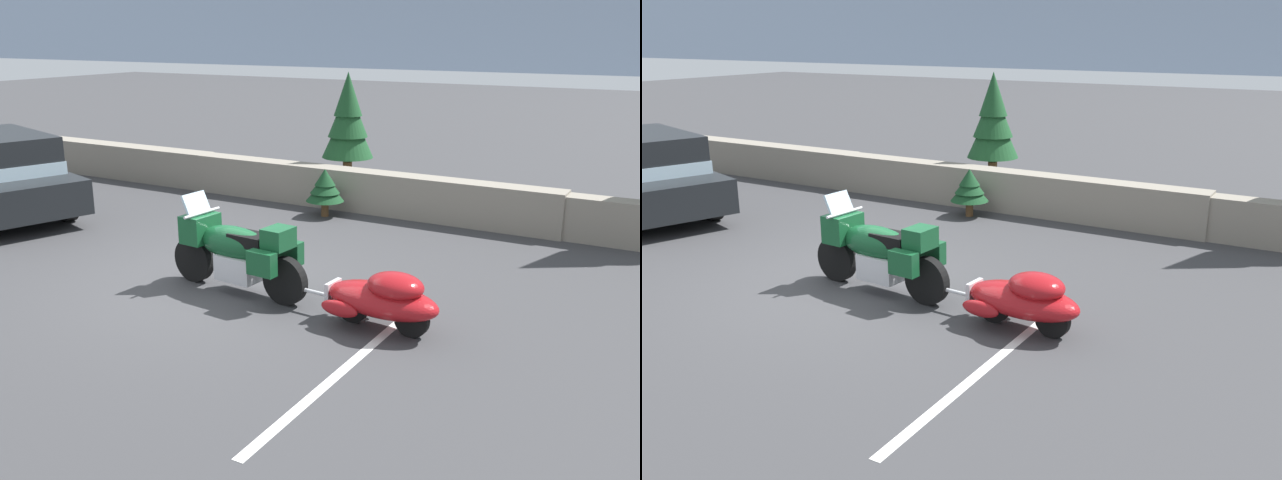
% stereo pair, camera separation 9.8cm
% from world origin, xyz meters
% --- Properties ---
extents(ground_plane, '(80.00, 80.00, 0.00)m').
position_xyz_m(ground_plane, '(0.00, 0.00, 0.00)').
color(ground_plane, '#38383A').
extents(stone_guard_wall, '(24.00, 0.58, 0.83)m').
position_xyz_m(stone_guard_wall, '(-0.69, 5.06, 0.41)').
color(stone_guard_wall, gray).
rests_on(stone_guard_wall, ground).
extents(touring_motorcycle, '(2.31, 0.84, 1.33)m').
position_xyz_m(touring_motorcycle, '(0.55, 0.01, 0.62)').
color(touring_motorcycle, black).
rests_on(touring_motorcycle, ground).
extents(car_shaped_trailer, '(2.22, 0.83, 0.76)m').
position_xyz_m(car_shaped_trailer, '(2.86, -0.15, 0.41)').
color(car_shaped_trailer, black).
rests_on(car_shaped_trailer, ground).
extents(pine_tree_secondary, '(1.12, 1.12, 2.71)m').
position_xyz_m(pine_tree_secondary, '(-0.85, 6.01, 1.69)').
color(pine_tree_secondary, brown).
rests_on(pine_tree_secondary, ground).
extents(pine_sapling_near, '(0.76, 0.76, 0.95)m').
position_xyz_m(pine_sapling_near, '(-0.44, 4.29, 0.59)').
color(pine_sapling_near, brown).
rests_on(pine_sapling_near, ground).
extents(parking_stripe_marker, '(0.12, 3.60, 0.01)m').
position_xyz_m(parking_stripe_marker, '(2.96, -1.50, 0.00)').
color(parking_stripe_marker, silver).
rests_on(parking_stripe_marker, ground).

